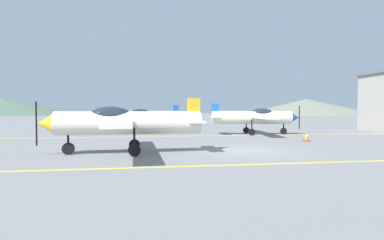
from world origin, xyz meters
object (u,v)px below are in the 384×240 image
airplane_mid (255,117)px  airplane_far (146,116)px  traffic_cone_front (307,137)px  airplane_near (124,122)px

airplane_mid → airplane_far: size_ratio=1.00×
airplane_far → traffic_cone_front: size_ratio=14.45×
airplane_near → airplane_far: (1.05, 17.89, 0.00)m
airplane_mid → traffic_cone_front: 6.00m
airplane_mid → airplane_far: bearing=137.0°
airplane_mid → traffic_cone_front: airplane_mid is taller
airplane_near → airplane_mid: same height
airplane_far → traffic_cone_front: airplane_far is taller
airplane_mid → traffic_cone_front: size_ratio=14.47×
airplane_near → airplane_mid: (9.89, 9.65, 0.00)m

